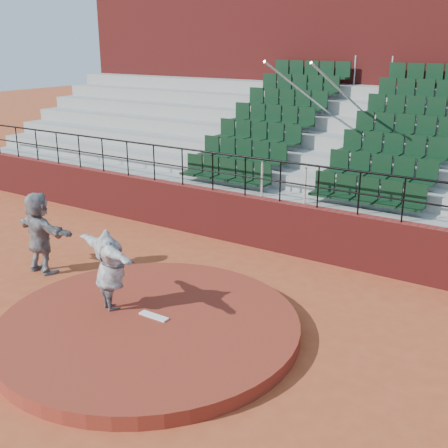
# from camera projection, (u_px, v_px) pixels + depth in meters

# --- Properties ---
(ground) EXTENTS (90.00, 90.00, 0.00)m
(ground) POSITION_uv_depth(u_px,v_px,m) (149.00, 332.00, 10.27)
(ground) COLOR #AD4927
(ground) RESTS_ON ground
(pitchers_mound) EXTENTS (5.50, 5.50, 0.25)m
(pitchers_mound) POSITION_uv_depth(u_px,v_px,m) (149.00, 326.00, 10.23)
(pitchers_mound) COLOR maroon
(pitchers_mound) RESTS_ON ground
(pitching_rubber) EXTENTS (0.60, 0.15, 0.03)m
(pitching_rubber) POSITION_uv_depth(u_px,v_px,m) (154.00, 316.00, 10.31)
(pitching_rubber) COLOR white
(pitching_rubber) RESTS_ON pitchers_mound
(boundary_wall) EXTENTS (24.00, 0.30, 1.30)m
(boundary_wall) POSITION_uv_depth(u_px,v_px,m) (279.00, 226.00, 14.03)
(boundary_wall) COLOR maroon
(boundary_wall) RESTS_ON ground
(wall_railing) EXTENTS (24.04, 0.05, 1.03)m
(wall_railing) POSITION_uv_depth(u_px,v_px,m) (281.00, 172.00, 13.60)
(wall_railing) COLOR black
(wall_railing) RESTS_ON boundary_wall
(seating_deck) EXTENTS (24.00, 5.97, 4.63)m
(seating_deck) POSITION_uv_depth(u_px,v_px,m) (337.00, 169.00, 16.68)
(seating_deck) COLOR #989892
(seating_deck) RESTS_ON ground
(press_box_facade) EXTENTS (24.00, 3.00, 7.10)m
(press_box_facade) POSITION_uv_depth(u_px,v_px,m) (386.00, 87.00, 19.15)
(press_box_facade) COLOR maroon
(press_box_facade) RESTS_ON ground
(pitcher) EXTENTS (2.02, 1.12, 1.59)m
(pitcher) POSITION_uv_depth(u_px,v_px,m) (110.00, 270.00, 10.40)
(pitcher) COLOR black
(pitcher) RESTS_ON pitchers_mound
(fielder) EXTENTS (1.79, 0.67, 1.90)m
(fielder) POSITION_uv_depth(u_px,v_px,m) (40.00, 233.00, 12.66)
(fielder) COLOR black
(fielder) RESTS_ON ground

